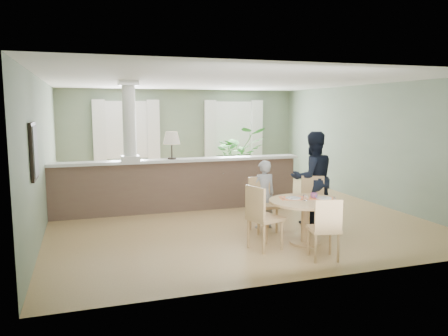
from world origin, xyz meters
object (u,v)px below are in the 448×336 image
object	(u,v)px
chair_side	(261,215)
chair_far_boy	(262,201)
dining_table	(306,209)
chair_near	(325,226)
sofa	(213,179)
child_person	(263,194)
man_person	(313,178)
chair_far_man	(313,200)
houseplant	(239,155)

from	to	relation	value
chair_side	chair_far_boy	bearing A→B (deg)	-40.95
dining_table	chair_near	bearing A→B (deg)	-98.72
sofa	chair_far_boy	world-z (taller)	chair_far_boy
child_person	man_person	size ratio (longest dim) A/B	0.71
chair_near	child_person	bearing A→B (deg)	-73.24
dining_table	man_person	size ratio (longest dim) A/B	0.67
chair_far_boy	chair_far_man	distance (m)	0.93
sofa	chair_side	bearing A→B (deg)	-87.92
dining_table	chair_far_man	world-z (taller)	chair_far_man
chair_far_man	child_person	size ratio (longest dim) A/B	0.76
houseplant	chair_far_boy	world-z (taller)	houseplant
chair_near	chair_side	distance (m)	0.99
houseplant	chair_near	xyz separation A→B (m)	(-1.11, -6.63, -0.32)
chair_near	child_person	world-z (taller)	child_person
houseplant	child_person	bearing A→B (deg)	-104.86
sofa	chair_far_boy	size ratio (longest dim) A/B	2.91
man_person	dining_table	bearing A→B (deg)	58.22
chair_far_boy	chair_side	xyz separation A→B (m)	(-0.43, -1.00, 0.03)
chair_far_boy	chair_near	distance (m)	1.75
houseplant	chair_side	world-z (taller)	houseplant
sofa	chair_near	bearing A→B (deg)	-79.35
chair_far_boy	man_person	bearing A→B (deg)	4.73
houseplant	man_person	distance (m)	4.78
houseplant	dining_table	world-z (taller)	houseplant
sofa	chair_near	xyz separation A→B (m)	(0.14, -5.10, 0.10)
chair_side	man_person	bearing A→B (deg)	-70.80
chair_far_man	child_person	xyz separation A→B (m)	(-0.83, 0.32, 0.10)
chair_near	chair_far_boy	bearing A→B (deg)	-69.92
dining_table	child_person	size ratio (longest dim) A/B	0.95
sofa	dining_table	distance (m)	4.32
chair_near	man_person	size ratio (longest dim) A/B	0.52
child_person	chair_near	bearing A→B (deg)	93.61
houseplant	chair_far_boy	size ratio (longest dim) A/B	1.72
child_person	man_person	world-z (taller)	man_person
houseplant	dining_table	size ratio (longest dim) A/B	1.39
sofa	houseplant	world-z (taller)	houseplant
sofa	dining_table	size ratio (longest dim) A/B	2.36
chair_side	child_person	distance (m)	1.26
sofa	dining_table	xyz separation A→B (m)	(0.26, -4.31, 0.16)
dining_table	chair_far_man	distance (m)	0.93
houseplant	man_person	world-z (taller)	man_person
chair_far_man	chair_near	bearing A→B (deg)	-88.91
chair_near	child_person	distance (m)	1.87
chair_far_boy	chair_near	xyz separation A→B (m)	(0.25, -1.73, -0.02)
child_person	houseplant	bearing A→B (deg)	-106.11
houseplant	chair_far_boy	bearing A→B (deg)	-105.43
sofa	child_person	bearing A→B (deg)	-81.27
sofa	child_person	size ratio (longest dim) A/B	2.23
chair_far_man	chair_side	size ratio (longest dim) A/B	0.95
child_person	chair_side	bearing A→B (deg)	64.31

